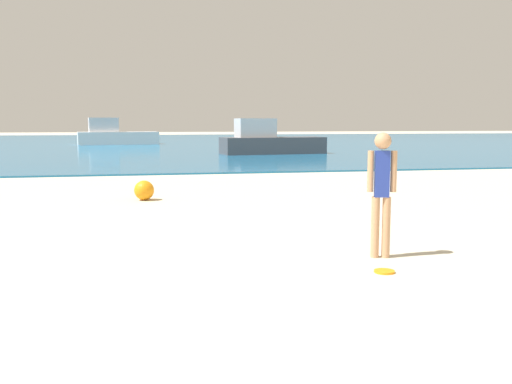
{
  "coord_description": "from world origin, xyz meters",
  "views": [
    {
      "loc": [
        -1.12,
        -3.52,
        1.71
      ],
      "look_at": [
        0.57,
        4.6,
        0.7
      ],
      "focal_mm": 40.34,
      "sensor_mm": 36.0,
      "label": 1
    }
  ],
  "objects_px": {
    "frisbee": "(384,271)",
    "boat_near": "(269,142)",
    "boat_far": "(115,135)",
    "person_standing": "(382,187)",
    "beach_ball": "(144,190)"
  },
  "relations": [
    {
      "from": "boat_far",
      "to": "beach_ball",
      "type": "height_order",
      "value": "boat_far"
    },
    {
      "from": "boat_near",
      "to": "person_standing",
      "type": "bearing_deg",
      "value": -106.17
    },
    {
      "from": "boat_near",
      "to": "frisbee",
      "type": "bearing_deg",
      "value": -106.5
    },
    {
      "from": "frisbee",
      "to": "boat_near",
      "type": "distance_m",
      "value": 23.93
    },
    {
      "from": "frisbee",
      "to": "beach_ball",
      "type": "relative_size",
      "value": 0.54
    },
    {
      "from": "person_standing",
      "to": "boat_far",
      "type": "distance_m",
      "value": 38.22
    },
    {
      "from": "frisbee",
      "to": "boat_far",
      "type": "distance_m",
      "value": 38.9
    },
    {
      "from": "frisbee",
      "to": "boat_far",
      "type": "height_order",
      "value": "boat_far"
    },
    {
      "from": "frisbee",
      "to": "beach_ball",
      "type": "bearing_deg",
      "value": 110.89
    },
    {
      "from": "frisbee",
      "to": "boat_far",
      "type": "bearing_deg",
      "value": 96.39
    },
    {
      "from": "boat_far",
      "to": "frisbee",
      "type": "bearing_deg",
      "value": -91.33
    },
    {
      "from": "person_standing",
      "to": "beach_ball",
      "type": "bearing_deg",
      "value": 129.71
    },
    {
      "from": "boat_near",
      "to": "beach_ball",
      "type": "bearing_deg",
      "value": -118.49
    },
    {
      "from": "person_standing",
      "to": "frisbee",
      "type": "bearing_deg",
      "value": -95.34
    },
    {
      "from": "beach_ball",
      "to": "boat_near",
      "type": "bearing_deg",
      "value": 68.17
    }
  ]
}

